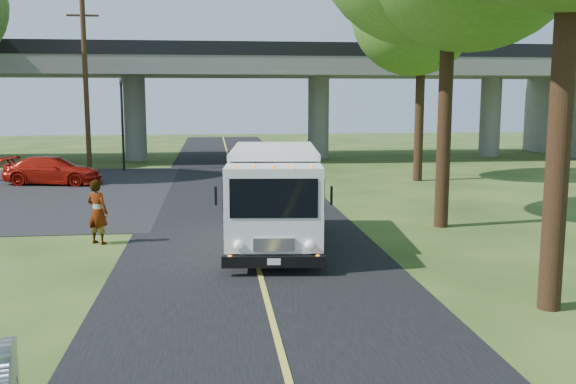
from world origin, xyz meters
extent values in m
plane|color=#243D15|center=(0.00, 0.00, 0.00)|extent=(120.00, 120.00, 0.00)
cube|color=black|center=(0.00, 10.00, 0.01)|extent=(7.00, 90.00, 0.02)
cube|color=gold|center=(0.00, 10.00, 0.03)|extent=(0.12, 90.00, 0.01)
cube|color=slate|center=(0.00, 32.00, 6.00)|extent=(50.00, 9.00, 1.20)
cube|color=black|center=(0.00, 27.60, 6.90)|extent=(50.00, 0.25, 0.80)
cube|color=black|center=(0.00, 36.40, 6.90)|extent=(50.00, 0.25, 0.80)
cylinder|color=slate|center=(-6.00, 32.00, 2.70)|extent=(1.40, 1.40, 5.40)
cylinder|color=slate|center=(6.00, 32.00, 2.70)|extent=(1.40, 1.40, 5.40)
cylinder|color=slate|center=(18.00, 32.00, 2.70)|extent=(1.40, 1.40, 5.40)
cylinder|color=black|center=(-6.00, 26.00, 2.60)|extent=(0.14, 0.14, 5.20)
imported|color=black|center=(-6.00, 26.00, 4.60)|extent=(0.18, 0.22, 1.10)
cylinder|color=#472D19|center=(-7.50, 24.00, 4.50)|extent=(0.26, 0.26, 9.00)
cube|color=#472D19|center=(-7.50, 24.00, 8.20)|extent=(1.60, 0.10, 0.10)
cylinder|color=#382314|center=(5.50, 1.00, 3.50)|extent=(0.44, 0.44, 7.00)
cylinder|color=#382314|center=(6.20, 9.00, 3.85)|extent=(0.44, 0.44, 7.70)
cylinder|color=#382314|center=(9.00, 20.00, 3.32)|extent=(0.44, 0.44, 6.65)
sphere|color=#3B6E1C|center=(9.00, 20.00, 8.20)|extent=(5.58, 5.58, 5.58)
sphere|color=#3B6E1C|center=(9.50, 19.60, 8.50)|extent=(4.96, 4.96, 4.96)
cube|color=white|center=(0.70, 7.78, 1.62)|extent=(2.72, 4.46, 2.18)
cube|color=white|center=(0.41, 4.80, 1.52)|extent=(2.48, 1.96, 1.98)
cube|color=black|center=(0.32, 3.95, 1.84)|extent=(2.03, 0.28, 0.92)
cube|color=black|center=(0.31, 3.85, 0.37)|extent=(2.42, 0.41, 0.27)
cube|color=white|center=(0.66, 7.39, 0.29)|extent=(2.86, 5.81, 0.17)
cylinder|color=black|center=(-0.56, 5.08, 0.44)|extent=(0.35, 0.89, 0.87)
cylinder|color=black|center=(1.41, 4.89, 0.44)|extent=(0.35, 0.89, 0.87)
cylinder|color=black|center=(-0.16, 9.13, 0.44)|extent=(0.35, 0.89, 0.87)
cylinder|color=black|center=(1.80, 8.93, 0.44)|extent=(0.35, 0.89, 0.87)
imported|color=#A9150A|center=(-8.59, 20.72, 0.66)|extent=(4.83, 2.70, 1.32)
imported|color=gray|center=(-4.31, 7.80, 0.92)|extent=(0.80, 0.73, 1.84)
camera|label=1|loc=(-1.05, -10.50, 4.17)|focal=40.00mm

